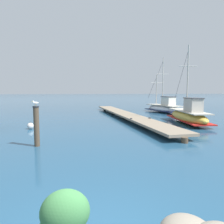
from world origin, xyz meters
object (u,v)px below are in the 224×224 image
at_px(mooring_piling, 36,126).
at_px(perched_seagull, 36,103).
at_px(fishing_boat_1, 164,107).
at_px(mooring_buoy, 30,126).
at_px(fishing_boat_0, 188,115).

bearing_deg(mooring_piling, perched_seagull, 42.90).
height_order(fishing_boat_1, mooring_buoy, fishing_boat_1).
relative_size(fishing_boat_1, perched_seagull, 22.39).
xyz_separation_m(mooring_piling, perched_seagull, (0.00, 0.00, 1.10)).
bearing_deg(fishing_boat_0, mooring_piling, -153.66).
bearing_deg(fishing_boat_0, perched_seagull, -153.67).
xyz_separation_m(fishing_boat_0, fishing_boat_1, (1.65, 8.66, -0.04)).
bearing_deg(fishing_boat_1, perched_seagull, -132.09).
bearing_deg(fishing_boat_1, fishing_boat_0, -100.80).
bearing_deg(mooring_piling, fishing_boat_1, 47.91).
relative_size(fishing_boat_0, perched_seagull, 21.15).
height_order(mooring_piling, perched_seagull, perched_seagull).
bearing_deg(perched_seagull, mooring_buoy, 105.48).
distance_m(perched_seagull, mooring_buoy, 5.40).
relative_size(mooring_piling, mooring_buoy, 3.77).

